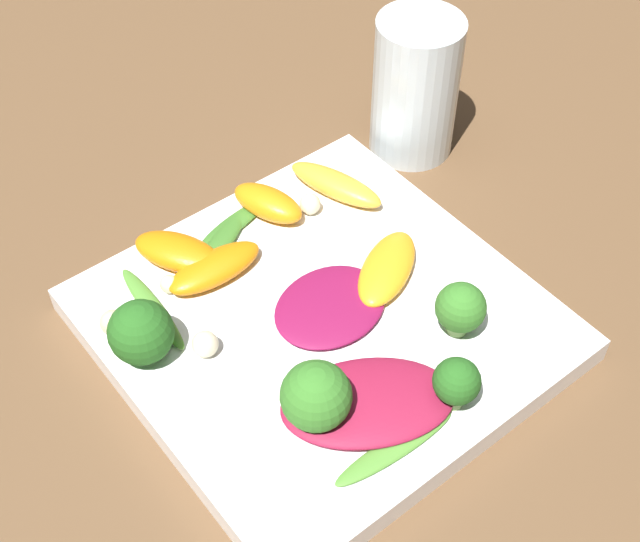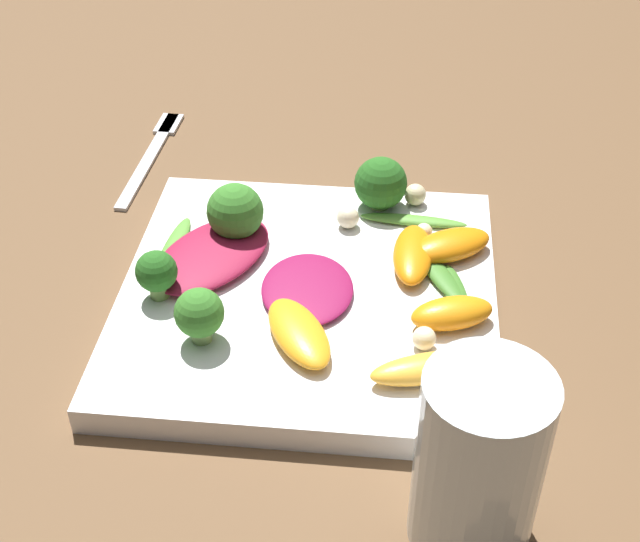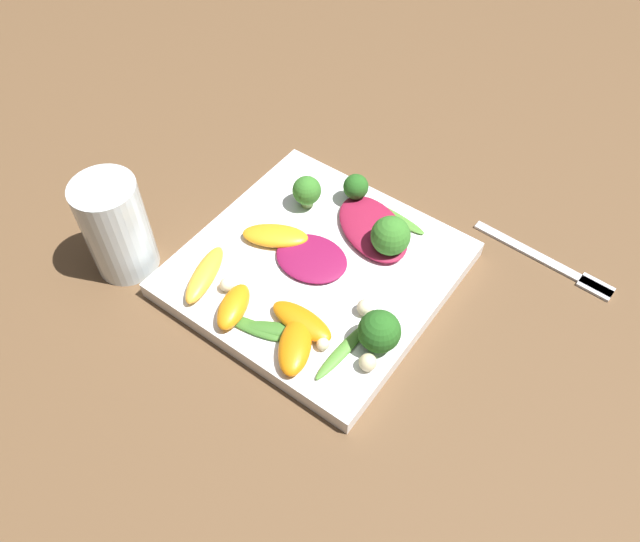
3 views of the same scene
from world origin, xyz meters
name	(u,v)px [view 2 (image 2 of 3)]	position (x,y,z in m)	size (l,w,h in m)	color
ground_plane	(309,309)	(0.00, 0.00, 0.00)	(2.40, 2.40, 0.00)	brown
plate	(309,298)	(0.00, 0.00, 0.01)	(0.27, 0.27, 0.02)	white
drinking_glass	(479,463)	(-0.18, -0.11, 0.06)	(0.07, 0.07, 0.12)	silver
fork	(155,146)	(0.21, 0.17, 0.00)	(0.17, 0.02, 0.01)	silver
radicchio_leaf_0	(212,254)	(0.02, 0.08, 0.03)	(0.13, 0.11, 0.01)	maroon
radicchio_leaf_1	(307,289)	(-0.01, 0.00, 0.02)	(0.09, 0.07, 0.01)	maroon
orange_segment_0	(430,368)	(-0.08, -0.09, 0.03)	(0.05, 0.08, 0.02)	#FCAD33
orange_segment_1	(298,333)	(-0.06, 0.00, 0.03)	(0.08, 0.07, 0.02)	orange
orange_segment_2	(413,254)	(0.04, -0.07, 0.03)	(0.07, 0.03, 0.02)	orange
orange_segment_3	(452,313)	(-0.03, -0.10, 0.03)	(0.04, 0.06, 0.02)	orange
orange_segment_4	(450,245)	(0.05, -0.10, 0.03)	(0.06, 0.07, 0.02)	orange
broccoli_floret_0	(235,212)	(0.05, 0.06, 0.05)	(0.04, 0.04, 0.05)	#7A9E51
broccoli_floret_1	(381,184)	(0.11, -0.05, 0.04)	(0.04, 0.04, 0.04)	#7A9E51
broccoli_floret_2	(157,273)	(-0.02, 0.10, 0.04)	(0.03, 0.03, 0.04)	#7A9E51
broccoli_floret_3	(199,314)	(-0.06, 0.07, 0.04)	(0.03, 0.03, 0.04)	#84AD5B
arugula_sprig_0	(440,275)	(0.02, -0.09, 0.02)	(0.07, 0.05, 0.01)	#3D7528
arugula_sprig_1	(456,296)	(0.00, -0.11, 0.02)	(0.07, 0.03, 0.01)	#3D7528
arugula_sprig_2	(413,220)	(0.09, -0.07, 0.02)	(0.02, 0.09, 0.01)	#518E33
arugula_sprig_3	(172,250)	(0.03, 0.11, 0.02)	(0.09, 0.02, 0.00)	#518E33
macadamia_nut_0	(424,338)	(-0.05, -0.08, 0.03)	(0.02, 0.02, 0.02)	beige
macadamia_nut_1	(415,195)	(0.12, -0.07, 0.03)	(0.02, 0.02, 0.02)	beige
macadamia_nut_2	(348,217)	(0.08, -0.02, 0.03)	(0.02, 0.02, 0.02)	beige
macadamia_nut_3	(424,231)	(0.07, -0.08, 0.03)	(0.01, 0.01, 0.01)	beige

